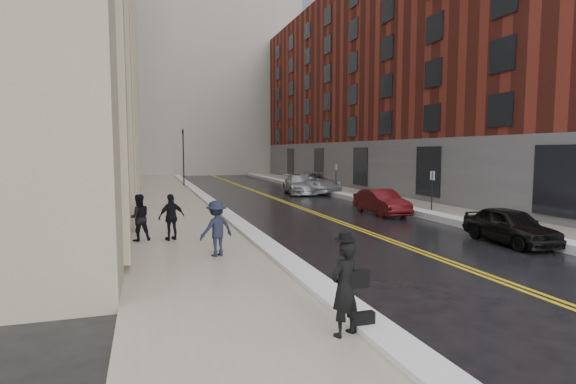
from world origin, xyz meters
TOP-DOWN VIEW (x-y plane):
  - ground at (0.00, 0.00)m, footprint 160.00×160.00m
  - sidewalk_left at (-4.50, 16.00)m, footprint 4.00×64.00m
  - sidewalk_right at (9.00, 16.00)m, footprint 3.00×64.00m
  - lane_stripe_a at (2.38, 16.00)m, footprint 0.12×64.00m
  - lane_stripe_b at (2.62, 16.00)m, footprint 0.12×64.00m
  - snow_ridge_left at (-2.20, 16.00)m, footprint 0.70×60.80m
  - snow_ridge_right at (7.15, 16.00)m, footprint 0.85×60.80m
  - building_right at (17.50, 23.00)m, footprint 14.00×50.00m
  - tower_far_right at (14.00, 66.00)m, footprint 22.00×18.00m
  - traffic_signal at (-2.60, 30.00)m, footprint 0.18×0.15m
  - parking_sign_near at (7.90, 8.00)m, footprint 0.06×0.35m
  - parking_sign_far at (7.90, 20.00)m, footprint 0.06×0.35m
  - car_black at (6.21, 1.10)m, footprint 1.76×3.84m
  - car_maroon at (5.53, 8.88)m, footprint 1.36×3.89m
  - car_silver_near at (5.20, 20.60)m, footprint 2.68×5.21m
  - car_silver_far at (6.43, 20.80)m, footprint 2.86×5.85m
  - pedestrian_main at (-2.80, -4.64)m, footprint 0.70×0.60m
  - pedestrian_a at (-6.18, 4.81)m, footprint 0.90×0.77m
  - pedestrian_b at (-3.96, 1.76)m, footprint 1.22×0.99m
  - pedestrian_c at (-5.09, 4.60)m, footprint 1.02×0.71m

SIDE VIEW (x-z plane):
  - ground at x=0.00m, z-range 0.00..0.00m
  - lane_stripe_a at x=2.38m, z-range 0.00..0.01m
  - lane_stripe_b at x=2.62m, z-range 0.00..0.01m
  - sidewalk_left at x=-4.50m, z-range 0.00..0.15m
  - sidewalk_right at x=9.00m, z-range 0.00..0.15m
  - snow_ridge_left at x=-2.20m, z-range 0.00..0.26m
  - snow_ridge_right at x=7.15m, z-range 0.00..0.30m
  - car_black at x=6.21m, z-range 0.00..1.28m
  - car_maroon at x=5.53m, z-range 0.00..1.28m
  - car_silver_near at x=5.20m, z-range 0.00..1.45m
  - car_silver_far at x=6.43m, z-range 0.00..1.60m
  - pedestrian_c at x=-5.09m, z-range 0.15..1.76m
  - pedestrian_a at x=-6.18m, z-range 0.15..1.77m
  - pedestrian_main at x=-2.80m, z-range 0.15..1.78m
  - pedestrian_b at x=-3.96m, z-range 0.15..1.80m
  - parking_sign_near at x=7.90m, z-range 0.24..2.47m
  - parking_sign_far at x=7.90m, z-range 0.24..2.47m
  - traffic_signal at x=-2.60m, z-range 0.48..5.68m
  - building_right at x=17.50m, z-range 0.00..18.00m
  - tower_far_right at x=14.00m, z-range 0.00..44.00m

